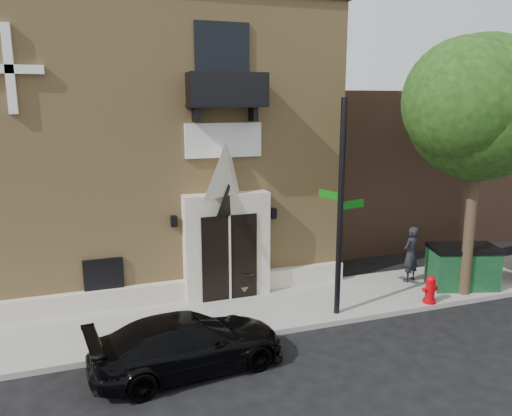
{
  "coord_description": "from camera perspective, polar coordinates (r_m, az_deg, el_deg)",
  "views": [
    {
      "loc": [
        -4.99,
        -11.2,
        6.03
      ],
      "look_at": [
        -0.33,
        2.0,
        3.01
      ],
      "focal_mm": 35.0,
      "sensor_mm": 36.0,
      "label": 1
    }
  ],
  "objects": [
    {
      "name": "black_sedan",
      "position": [
        11.81,
        -7.69,
        -15.07
      ],
      "size": [
        4.63,
        2.32,
        1.29
      ],
      "primitive_type": "imported",
      "rotation": [
        0.0,
        0.0,
        1.69
      ],
      "color": "black",
      "rests_on": "ground"
    },
    {
      "name": "pedestrian_near",
      "position": [
        17.3,
        17.26,
        -5.04
      ],
      "size": [
        0.79,
        0.67,
        1.85
      ],
      "primitive_type": "imported",
      "rotation": [
        0.0,
        0.0,
        3.54
      ],
      "color": "black",
      "rests_on": "sidewalk"
    },
    {
      "name": "dumpster",
      "position": [
        17.39,
        22.53,
        -6.18
      ],
      "size": [
        2.32,
        1.71,
        1.36
      ],
      "rotation": [
        0.0,
        0.0,
        -0.28
      ],
      "color": "#103C20",
      "rests_on": "sidewalk"
    },
    {
      "name": "street_sign",
      "position": [
        13.72,
        9.62,
        -0.12
      ],
      "size": [
        1.09,
        0.93,
        5.97
      ],
      "rotation": [
        0.0,
        0.0,
        0.26
      ],
      "color": "black",
      "rests_on": "sidewalk"
    },
    {
      "name": "ground",
      "position": [
        13.66,
        4.22,
        -14.06
      ],
      "size": [
        120.0,
        120.0,
        0.0
      ],
      "primitive_type": "plane",
      "color": "black",
      "rests_on": "ground"
    },
    {
      "name": "church",
      "position": [
        19.31,
        -13.56,
        7.68
      ],
      "size": [
        12.2,
        11.01,
        9.3
      ],
      "color": "tan",
      "rests_on": "ground"
    },
    {
      "name": "fire_hydrant",
      "position": [
        15.81,
        19.28,
        -8.76
      ],
      "size": [
        0.48,
        0.39,
        0.85
      ],
      "color": "#BC020A",
      "rests_on": "sidewalk"
    },
    {
      "name": "planter",
      "position": [
        15.54,
        -1.41,
        -8.6
      ],
      "size": [
        0.74,
        0.66,
        0.74
      ],
      "primitive_type": "imported",
      "rotation": [
        0.0,
        0.0,
        -0.13
      ],
      "color": "#4B662D",
      "rests_on": "sidewalk"
    },
    {
      "name": "street_tree_left",
      "position": [
        15.96,
        24.63,
        10.49
      ],
      "size": [
        4.97,
        4.38,
        7.77
      ],
      "color": "#38281C",
      "rests_on": "sidewalk"
    },
    {
      "name": "sidewalk",
      "position": [
        15.25,
        5.43,
        -10.88
      ],
      "size": [
        42.0,
        3.0,
        0.15
      ],
      "primitive_type": "cube",
      "color": "gray",
      "rests_on": "ground"
    },
    {
      "name": "neighbour_building",
      "position": [
        26.55,
        20.59,
        5.26
      ],
      "size": [
        18.0,
        8.0,
        6.4
      ],
      "primitive_type": "cube",
      "color": "brown",
      "rests_on": "ground"
    }
  ]
}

